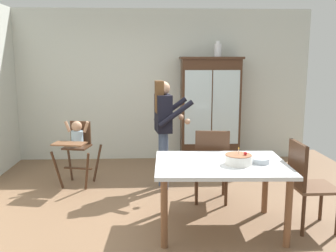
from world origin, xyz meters
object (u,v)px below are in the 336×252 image
birthday_cake (238,159)px  serving_bowl (261,161)px  ceramic_vase (218,50)px  adult_person (164,121)px  high_chair_with_toddler (77,141)px  dining_table (221,171)px  dining_chair_right_end (305,179)px  china_cabinet (210,110)px  dining_chair_far_side (211,161)px

birthday_cake → serving_bowl: bearing=6.9°
ceramic_vase → adult_person: ceramic_vase is taller
high_chair_with_toddler → dining_table: bearing=-29.0°
serving_bowl → dining_chair_right_end: dining_chair_right_end is taller
china_cabinet → ceramic_vase: (0.12, 0.00, 1.04)m
ceramic_vase → dining_chair_right_end: size_ratio=0.28×
dining_chair_far_side → adult_person: bearing=-40.4°
high_chair_with_toddler → dining_table: size_ratio=0.67×
ceramic_vase → adult_person: size_ratio=0.18×
china_cabinet → ceramic_vase: bearing=1.8°
high_chair_with_toddler → dining_table: high_chair_with_toddler is taller
china_cabinet → birthday_cake: bearing=-92.9°
serving_bowl → dining_table: bearing=173.2°
china_cabinet → dining_chair_far_side: size_ratio=1.94×
dining_chair_right_end → china_cabinet: bearing=11.0°
adult_person → serving_bowl: bearing=-152.7°
high_chair_with_toddler → birthday_cake: high_chair_with_toddler is taller
ceramic_vase → high_chair_with_toddler: size_ratio=0.28×
adult_person → birthday_cake: adult_person is taller
china_cabinet → dining_table: size_ratio=1.31×
china_cabinet → birthday_cake: 2.81m
china_cabinet → dining_chair_right_end: 2.85m
high_chair_with_toddler → dining_chair_right_end: 3.14m
adult_person → dining_chair_far_side: size_ratio=1.59×
china_cabinet → dining_chair_right_end: (0.60, -2.76, -0.38)m
dining_chair_right_end → birthday_cake: bearing=91.7°
ceramic_vase → birthday_cake: ceramic_vase is taller
adult_person → dining_chair_right_end: bearing=-141.0°
high_chair_with_toddler → dining_chair_far_side: 2.00m
high_chair_with_toddler → serving_bowl: size_ratio=5.28×
high_chair_with_toddler → adult_person: size_ratio=0.62×
serving_bowl → birthday_cake: bearing=-173.1°
ceramic_vase → birthday_cake: 3.06m
dining_table → birthday_cake: birthday_cake is taller
ceramic_vase → adult_person: bearing=-125.4°
high_chair_with_toddler → dining_chair_far_side: (1.83, -0.79, -0.10)m
dining_chair_far_side → dining_chair_right_end: 1.18m
birthday_cake → dining_chair_right_end: bearing=3.0°
china_cabinet → high_chair_with_toddler: 2.46m
dining_table → dining_chair_right_end: bearing=-2.6°
ceramic_vase → serving_bowl: 3.03m
china_cabinet → dining_chair_right_end: size_ratio=1.94×
serving_bowl → ceramic_vase: bearing=89.8°
high_chair_with_toddler → dining_chair_far_side: bearing=-12.3°
dining_table → birthday_cake: (0.17, -0.08, 0.15)m
dining_table → serving_bowl: (0.41, -0.05, 0.12)m
birthday_cake → dining_chair_far_side: size_ratio=0.29×
dining_chair_far_side → china_cabinet: bearing=-92.1°
serving_bowl → adult_person: bearing=125.1°
adult_person → birthday_cake: size_ratio=5.47×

